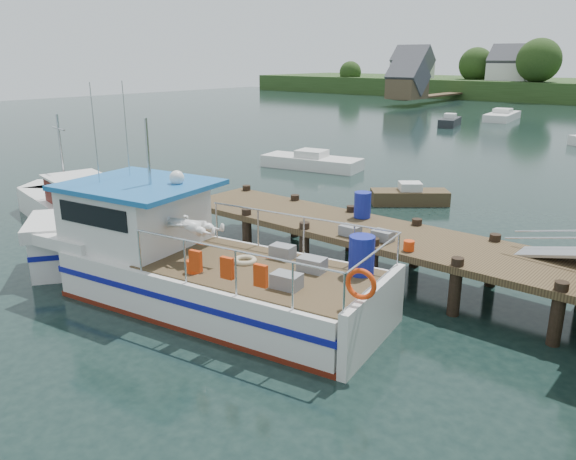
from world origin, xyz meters
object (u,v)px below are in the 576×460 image
Objects in this scene: moored_d at (502,116)px; moored_e at (450,121)px; moored_rowboat at (410,196)px; work_boat at (71,205)px; lobster_boat at (178,260)px; moored_a at (312,162)px; dock at (560,237)px.

moored_e is (-1.99, -8.68, -0.00)m from moored_d.
work_boat is at bearing -138.66° from moored_rowboat.
moored_rowboat is (0.02, 13.54, -0.69)m from lobster_boat.
moored_d is (-0.87, 34.54, 0.04)m from moored_a.
lobster_boat is at bearing -149.10° from dock.
moored_d is at bearing 94.15° from moored_rowboat.
moored_a reaches higher than moored_rowboat.
work_boat is at bearing -110.77° from moored_e.
work_boat is 14.79m from moored_rowboat.
moored_e is at bearing 95.70° from lobster_boat.
moored_d is (-9.62, 38.50, 0.07)m from moored_rowboat.
moored_e is at bearing 117.75° from dock.
work_boat is 1.32× the size of moored_a.
dock is at bearing -26.34° from moored_a.
moored_e is at bearing 104.40° from work_boat.
lobster_boat is at bearing -1.15° from work_boat.
work_boat is at bearing -170.14° from dock.
work_boat is (-17.78, -3.09, -1.55)m from dock.
lobster_boat is 1.68× the size of moored_d.
lobster_boat is 52.92m from moored_d.
dock is at bearing -86.27° from moored_e.
moored_d is (-9.60, 52.04, -0.62)m from lobster_boat.
moored_e is (-2.35, 41.35, -0.24)m from work_boat.
moored_e is at bearing -80.46° from moored_d.
lobster_boat is 1.96× the size of moored_a.
moored_a is at bearing 144.33° from dock.
moored_d is at bearing 100.77° from moored_a.
lobster_boat reaches higher than work_boat.
moored_e is (-2.86, 25.87, 0.03)m from moored_a.
lobster_boat is 1.49× the size of work_boat.
work_boat is (-9.24, 2.02, -0.38)m from lobster_boat.
moored_e is (-11.61, 29.82, 0.07)m from moored_rowboat.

